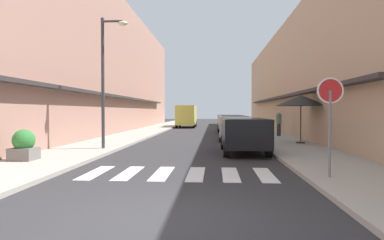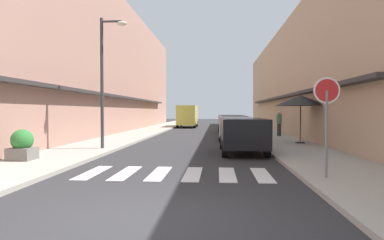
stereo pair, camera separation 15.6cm
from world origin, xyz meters
name	(u,v)px [view 1 (the left image)]	position (x,y,z in m)	size (l,w,h in m)	color
ground_plane	(201,135)	(0.00, 19.17, 0.00)	(105.45, 105.45, 0.00)	#2B2B2D
sidewalk_left	(137,134)	(-4.72, 19.17, 0.06)	(2.94, 67.11, 0.12)	#9E998E
sidewalk_right	(267,135)	(4.72, 19.17, 0.06)	(2.94, 67.11, 0.12)	#9E998E
building_row_left	(90,65)	(-8.69, 20.57, 5.32)	(5.50, 45.14, 10.64)	#A87A6B
building_row_right	(318,78)	(8.69, 20.57, 4.21)	(5.50, 45.14, 8.43)	tan
crosswalk	(179,174)	(0.00, 4.05, 0.01)	(5.20, 2.20, 0.01)	silver
parked_car_near	(244,131)	(2.20, 8.87, 0.92)	(1.86, 4.10, 1.47)	black
parked_car_mid	(235,125)	(2.20, 15.03, 0.92)	(1.95, 4.04, 1.47)	silver
parked_car_far	(230,122)	(2.20, 21.53, 0.92)	(1.98, 4.43, 1.47)	#4C5156
delivery_van	(187,114)	(-2.05, 31.27, 1.41)	(2.03, 5.41, 2.37)	#D8CC4C
round_street_sign	(330,101)	(3.83, 3.23, 2.00)	(0.65, 0.07, 2.46)	slate
street_lamp	(107,69)	(-3.73, 9.28, 3.58)	(1.19, 0.28, 5.70)	#38383D
cafe_umbrella	(301,101)	(5.39, 12.34, 2.29)	(2.59, 2.59, 2.46)	#262626
planter_corner	(24,146)	(-5.36, 5.55, 0.61)	(0.77, 0.77, 1.03)	slate
pedestrian_walking_near	(279,123)	(5.22, 17.33, 0.99)	(0.34, 0.34, 1.66)	#282B33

